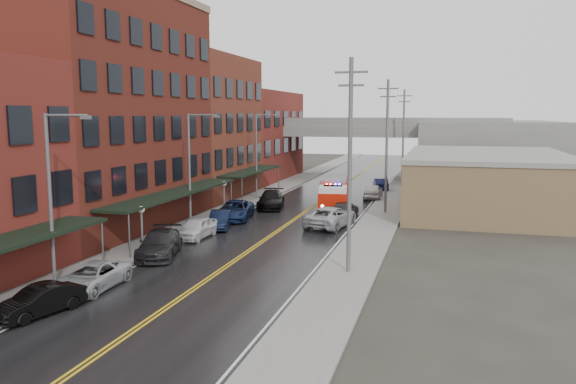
# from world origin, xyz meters

# --- Properties ---
(ground) EXTENTS (220.00, 220.00, 0.00)m
(ground) POSITION_xyz_m (0.00, 0.00, 0.00)
(ground) COLOR #2D2B26
(ground) RESTS_ON ground
(road) EXTENTS (11.00, 160.00, 0.02)m
(road) POSITION_xyz_m (0.00, 30.00, 0.01)
(road) COLOR black
(road) RESTS_ON ground
(sidewalk_left) EXTENTS (3.00, 160.00, 0.15)m
(sidewalk_left) POSITION_xyz_m (-7.30, 30.00, 0.07)
(sidewalk_left) COLOR slate
(sidewalk_left) RESTS_ON ground
(sidewalk_right) EXTENTS (3.00, 160.00, 0.15)m
(sidewalk_right) POSITION_xyz_m (7.30, 30.00, 0.07)
(sidewalk_right) COLOR slate
(sidewalk_right) RESTS_ON ground
(curb_left) EXTENTS (0.30, 160.00, 0.15)m
(curb_left) POSITION_xyz_m (-5.65, 30.00, 0.07)
(curb_left) COLOR gray
(curb_left) RESTS_ON ground
(curb_right) EXTENTS (0.30, 160.00, 0.15)m
(curb_right) POSITION_xyz_m (5.65, 30.00, 0.07)
(curb_right) COLOR gray
(curb_right) RESTS_ON ground
(brick_building_b) EXTENTS (9.00, 20.00, 18.00)m
(brick_building_b) POSITION_xyz_m (-13.30, 23.00, 9.00)
(brick_building_b) COLOR #4F1B14
(brick_building_b) RESTS_ON ground
(brick_building_c) EXTENTS (9.00, 15.00, 15.00)m
(brick_building_c) POSITION_xyz_m (-13.30, 40.50, 7.50)
(brick_building_c) COLOR brown
(brick_building_c) RESTS_ON ground
(brick_building_far) EXTENTS (9.00, 20.00, 12.00)m
(brick_building_far) POSITION_xyz_m (-13.30, 58.00, 6.00)
(brick_building_far) COLOR maroon
(brick_building_far) RESTS_ON ground
(tan_building) EXTENTS (14.00, 22.00, 5.00)m
(tan_building) POSITION_xyz_m (16.00, 40.00, 2.50)
(tan_building) COLOR brown
(tan_building) RESTS_ON ground
(right_far_block) EXTENTS (18.00, 30.00, 8.00)m
(right_far_block) POSITION_xyz_m (18.00, 70.00, 4.00)
(right_far_block) COLOR slate
(right_far_block) RESTS_ON ground
(awning_1) EXTENTS (2.60, 18.00, 3.09)m
(awning_1) POSITION_xyz_m (-7.49, 23.00, 2.99)
(awning_1) COLOR black
(awning_1) RESTS_ON ground
(awning_2) EXTENTS (2.60, 13.00, 3.09)m
(awning_2) POSITION_xyz_m (-7.49, 40.50, 2.99)
(awning_2) COLOR black
(awning_2) RESTS_ON ground
(globe_lamp_1) EXTENTS (0.44, 0.44, 3.12)m
(globe_lamp_1) POSITION_xyz_m (-6.40, 16.00, 2.31)
(globe_lamp_1) COLOR #59595B
(globe_lamp_1) RESTS_ON ground
(globe_lamp_2) EXTENTS (0.44, 0.44, 3.12)m
(globe_lamp_2) POSITION_xyz_m (-6.40, 30.00, 2.31)
(globe_lamp_2) COLOR #59595B
(globe_lamp_2) RESTS_ON ground
(street_lamp_0) EXTENTS (2.64, 0.22, 9.00)m
(street_lamp_0) POSITION_xyz_m (-6.55, 8.00, 5.19)
(street_lamp_0) COLOR #59595B
(street_lamp_0) RESTS_ON ground
(street_lamp_1) EXTENTS (2.64, 0.22, 9.00)m
(street_lamp_1) POSITION_xyz_m (-6.55, 24.00, 5.19)
(street_lamp_1) COLOR #59595B
(street_lamp_1) RESTS_ON ground
(street_lamp_2) EXTENTS (2.64, 0.22, 9.00)m
(street_lamp_2) POSITION_xyz_m (-6.55, 40.00, 5.19)
(street_lamp_2) COLOR #59595B
(street_lamp_2) RESTS_ON ground
(utility_pole_0) EXTENTS (1.80, 0.24, 12.00)m
(utility_pole_0) POSITION_xyz_m (7.20, 15.00, 6.31)
(utility_pole_0) COLOR #59595B
(utility_pole_0) RESTS_ON ground
(utility_pole_1) EXTENTS (1.80, 0.24, 12.00)m
(utility_pole_1) POSITION_xyz_m (7.20, 35.00, 6.31)
(utility_pole_1) COLOR #59595B
(utility_pole_1) RESTS_ON ground
(utility_pole_2) EXTENTS (1.80, 0.24, 12.00)m
(utility_pole_2) POSITION_xyz_m (7.20, 55.00, 6.31)
(utility_pole_2) COLOR #59595B
(utility_pole_2) RESTS_ON ground
(overpass) EXTENTS (40.00, 10.00, 7.50)m
(overpass) POSITION_xyz_m (0.00, 62.00, 5.99)
(overpass) COLOR slate
(overpass) RESTS_ON ground
(fire_truck) EXTENTS (4.28, 8.46, 2.98)m
(fire_truck) POSITION_xyz_m (2.24, 36.14, 1.61)
(fire_truck) COLOR red
(fire_truck) RESTS_ON ground
(parked_car_left_1) EXTENTS (2.51, 4.33, 1.35)m
(parked_car_left_1) POSITION_xyz_m (-5.00, 4.70, 0.67)
(parked_car_left_1) COLOR black
(parked_car_left_1) RESTS_ON ground
(parked_car_left_2) EXTENTS (2.41, 4.97, 1.36)m
(parked_car_left_2) POSITION_xyz_m (-5.00, 8.54, 0.68)
(parked_car_left_2) COLOR #A6AAAE
(parked_car_left_2) RESTS_ON ground
(parked_car_left_3) EXTENTS (3.78, 5.98, 1.61)m
(parked_car_left_3) POSITION_xyz_m (-5.00, 15.70, 0.81)
(parked_car_left_3) COLOR black
(parked_car_left_3) RESTS_ON ground
(parked_car_left_4) EXTENTS (1.91, 4.49, 1.51)m
(parked_car_left_4) POSITION_xyz_m (-5.00, 21.20, 0.76)
(parked_car_left_4) COLOR silver
(parked_car_left_4) RESTS_ON ground
(parked_car_left_5) EXTENTS (2.59, 4.53, 1.41)m
(parked_car_left_5) POSITION_xyz_m (-4.69, 24.88, 0.71)
(parked_car_left_5) COLOR black
(parked_car_left_5) RESTS_ON ground
(parked_car_left_6) EXTENTS (3.66, 6.17, 1.61)m
(parked_car_left_6) POSITION_xyz_m (-4.95, 28.80, 0.80)
(parked_car_left_6) COLOR #122046
(parked_car_left_6) RESTS_ON ground
(parked_car_left_7) EXTENTS (3.44, 6.08, 1.66)m
(parked_car_left_7) POSITION_xyz_m (-3.72, 35.26, 0.83)
(parked_car_left_7) COLOR black
(parked_car_left_7) RESTS_ON ground
(parked_car_right_0) EXTENTS (3.76, 6.33, 1.65)m
(parked_car_right_0) POSITION_xyz_m (3.60, 27.89, 0.82)
(parked_car_right_0) COLOR #A9ACB1
(parked_car_right_0) RESTS_ON ground
(parked_car_right_1) EXTENTS (2.02, 4.81, 1.39)m
(parked_car_right_1) POSITION_xyz_m (3.91, 32.40, 0.69)
(parked_car_right_1) COLOR #262528
(parked_car_right_1) RESTS_ON ground
(parked_car_right_2) EXTENTS (2.01, 4.68, 1.57)m
(parked_car_right_2) POSITION_xyz_m (5.00, 43.95, 0.79)
(parked_car_right_2) COLOR #B2B2B2
(parked_car_right_2) RESTS_ON ground
(parked_car_right_3) EXTENTS (2.37, 4.61, 1.45)m
(parked_car_right_3) POSITION_xyz_m (5.00, 50.94, 0.72)
(parked_car_right_3) COLOR black
(parked_car_right_3) RESTS_ON ground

